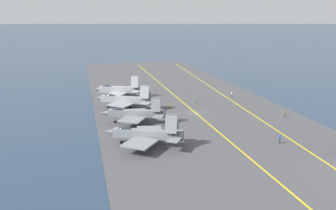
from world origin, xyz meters
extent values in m
plane|color=navy|center=(0.00, 0.00, 0.00)|extent=(2000.00, 2000.00, 0.00)
cube|color=#4C4C4F|center=(0.00, 0.00, 0.20)|extent=(205.28, 50.39, 0.40)
cube|color=yellow|center=(0.00, -13.86, 0.40)|extent=(184.44, 11.50, 0.01)
cube|color=yellow|center=(0.00, 0.00, 0.40)|extent=(184.76, 0.36, 0.01)
cube|color=gray|center=(-19.77, 17.16, 2.76)|extent=(6.23, 11.23, 1.60)
cone|color=#5B5E60|center=(-17.00, 23.30, 2.76)|extent=(2.28, 2.62, 1.52)
cube|color=#38383A|center=(-22.61, 10.87, 2.76)|extent=(2.45, 2.47, 1.36)
ellipsoid|color=#232D38|center=(-18.32, 20.37, 3.52)|extent=(1.96, 2.93, 0.88)
cube|color=gray|center=(-23.23, 18.29, 2.24)|extent=(7.53, 7.43, 0.28)
cube|color=gray|center=(-16.64, 15.32, 2.24)|extent=(6.44, 5.94, 0.28)
cube|color=gray|center=(-22.86, 12.36, 5.24)|extent=(1.82, 2.41, 3.30)
cube|color=gray|center=(-21.33, 11.67, 5.24)|extent=(1.82, 2.41, 3.30)
cube|color=gray|center=(-24.42, 12.20, 2.76)|extent=(3.55, 3.39, 0.20)
cube|color=gray|center=(-20.41, 10.40, 2.76)|extent=(3.26, 2.82, 0.20)
cylinder|color=#B2B2B7|center=(-18.00, 21.09, 1.18)|extent=(0.16, 0.16, 1.57)
cylinder|color=black|center=(-18.00, 21.09, 0.70)|extent=(0.45, 0.64, 0.60)
cylinder|color=#B2B2B7|center=(-21.27, 16.55, 1.18)|extent=(0.16, 0.16, 1.57)
cylinder|color=black|center=(-21.27, 16.55, 0.70)|extent=(0.45, 0.64, 0.60)
cylinder|color=#B2B2B7|center=(-19.24, 15.63, 1.18)|extent=(0.16, 0.16, 1.57)
cylinder|color=black|center=(-19.24, 15.63, 0.70)|extent=(0.45, 0.64, 0.60)
cube|color=gray|center=(-5.06, 16.97, 2.82)|extent=(4.83, 11.16, 1.56)
cone|color=#5B5E60|center=(-3.12, 23.19, 2.82)|extent=(2.04, 2.46, 1.48)
cube|color=#38383A|center=(-7.05, 10.62, 2.82)|extent=(2.25, 2.27, 1.32)
ellipsoid|color=#232D38|center=(-4.04, 20.23, 3.56)|extent=(1.63, 2.86, 0.86)
cube|color=gray|center=(-8.28, 17.59, 2.31)|extent=(6.76, 6.72, 0.28)
cube|color=gray|center=(-2.06, 15.64, 2.31)|extent=(5.24, 5.13, 0.28)
cube|color=gray|center=(-7.46, 12.02, 5.06)|extent=(1.49, 2.29, 2.89)
cube|color=gray|center=(-5.90, 11.53, 5.06)|extent=(1.49, 2.29, 2.89)
cube|color=gray|center=(-8.99, 11.70, 2.82)|extent=(3.46, 3.17, 0.20)
cube|color=gray|center=(-4.83, 10.40, 2.82)|extent=(3.05, 2.46, 0.20)
cylinder|color=#B2B2B7|center=(-3.82, 20.95, 1.22)|extent=(0.16, 0.16, 1.64)
cylinder|color=black|center=(-3.82, 20.95, 0.70)|extent=(0.39, 0.64, 0.60)
cylinder|color=#B2B2B7|center=(-6.44, 16.22, 1.22)|extent=(0.16, 0.16, 1.64)
cylinder|color=black|center=(-6.44, 16.22, 0.70)|extent=(0.39, 0.64, 0.60)
cylinder|color=#B2B2B7|center=(-4.36, 15.57, 1.22)|extent=(0.16, 0.16, 1.64)
cylinder|color=black|center=(-4.36, 15.57, 0.70)|extent=(0.39, 0.64, 0.60)
cube|color=#93999E|center=(8.34, 17.40, 3.04)|extent=(7.41, 11.84, 1.67)
cone|color=#5B5E60|center=(11.79, 23.82, 3.04)|extent=(2.52, 2.84, 1.59)
cube|color=#38383A|center=(4.81, 10.83, 3.04)|extent=(2.66, 2.70, 1.42)
ellipsoid|color=#232D38|center=(10.14, 20.76, 3.83)|extent=(2.25, 3.12, 0.92)
cube|color=#93999E|center=(5.31, 18.55, 2.50)|extent=(7.16, 7.20, 0.28)
cube|color=#93999E|center=(10.96, 15.51, 2.50)|extent=(5.93, 6.42, 0.28)
cube|color=#93999E|center=(4.68, 12.44, 5.46)|extent=(1.97, 2.54, 3.12)
cube|color=#93999E|center=(6.22, 11.61, 5.46)|extent=(1.97, 2.54, 3.12)
cube|color=#93999E|center=(3.08, 12.34, 3.04)|extent=(3.67, 3.60, 0.20)
cube|color=#93999E|center=(7.02, 10.22, 3.04)|extent=(3.40, 3.13, 0.20)
cylinder|color=#B2B2B7|center=(10.55, 21.50, 1.30)|extent=(0.16, 0.16, 1.80)
cylinder|color=black|center=(10.55, 21.50, 0.70)|extent=(0.48, 0.63, 0.60)
cylinder|color=#B2B2B7|center=(6.71, 16.83, 1.30)|extent=(0.16, 0.16, 1.80)
cylinder|color=black|center=(6.71, 16.83, 0.70)|extent=(0.48, 0.63, 0.60)
cylinder|color=#B2B2B7|center=(8.77, 15.73, 1.30)|extent=(0.16, 0.16, 1.80)
cylinder|color=black|center=(8.77, 15.73, 0.70)|extent=(0.48, 0.63, 0.60)
cube|color=#A8AAAF|center=(23.32, 17.38, 2.71)|extent=(5.35, 11.10, 1.81)
cone|color=#5B5E60|center=(25.43, 23.49, 2.71)|extent=(2.32, 2.55, 1.72)
cube|color=#38383A|center=(21.16, 11.13, 2.71)|extent=(2.56, 2.39, 1.54)
ellipsoid|color=#232D38|center=(24.43, 20.58, 3.57)|extent=(1.83, 2.88, 1.00)
cube|color=#A8AAAF|center=(19.89, 18.17, 2.12)|extent=(6.97, 6.86, 0.28)
cube|color=#A8AAAF|center=(26.51, 15.89, 2.12)|extent=(5.59, 5.25, 0.28)
cube|color=#A8AAAF|center=(20.65, 12.58, 5.28)|extent=(1.63, 2.31, 3.27)
cube|color=#A8AAAF|center=(22.45, 11.96, 5.28)|extent=(1.63, 2.31, 3.27)
cube|color=#A8AAAF|center=(19.13, 12.31, 2.71)|extent=(3.47, 3.20, 0.20)
cube|color=#A8AAAF|center=(23.49, 10.81, 2.71)|extent=(3.10, 2.52, 0.20)
cylinder|color=#B2B2B7|center=(24.67, 21.29, 1.10)|extent=(0.16, 0.16, 1.40)
cylinder|color=black|center=(24.67, 21.29, 0.70)|extent=(0.40, 0.64, 0.60)
cylinder|color=#B2B2B7|center=(21.75, 16.73, 1.10)|extent=(0.16, 0.16, 1.40)
cylinder|color=black|center=(21.75, 16.73, 0.70)|extent=(0.40, 0.64, 0.60)
cylinder|color=#B2B2B7|center=(24.15, 15.90, 1.10)|extent=(0.16, 0.16, 1.40)
cylinder|color=black|center=(24.15, 15.90, 0.70)|extent=(0.40, 0.64, 0.60)
cylinder|color=#4C473D|center=(8.84, -3.02, 0.84)|extent=(0.24, 0.24, 0.88)
cube|color=green|center=(8.84, -3.02, 1.56)|extent=(0.46, 0.40, 0.56)
sphere|color=beige|center=(8.84, -3.02, 1.97)|extent=(0.22, 0.22, 0.22)
sphere|color=green|center=(8.84, -3.02, 2.03)|extent=(0.24, 0.24, 0.24)
cylinder|color=#4C473D|center=(5.73, 5.30, 0.81)|extent=(0.24, 0.24, 0.82)
cube|color=yellow|center=(5.73, 5.30, 1.49)|extent=(0.28, 0.39, 0.53)
sphere|color=#9E7051|center=(5.73, 5.30, 1.88)|extent=(0.22, 0.22, 0.22)
sphere|color=yellow|center=(5.73, 5.30, 1.94)|extent=(0.24, 0.24, 0.24)
cylinder|color=#4C473D|center=(14.67, -16.37, 0.85)|extent=(0.24, 0.24, 0.91)
cube|color=white|center=(14.67, -16.37, 1.61)|extent=(0.38, 0.45, 0.60)
sphere|color=#9E7051|center=(14.67, -16.37, 2.04)|extent=(0.22, 0.22, 0.22)
sphere|color=white|center=(14.67, -16.37, 2.10)|extent=(0.24, 0.24, 0.24)
cylinder|color=#383328|center=(-25.09, -8.99, 0.82)|extent=(0.24, 0.24, 0.84)
cube|color=#284CB2|center=(-25.09, -8.99, 1.53)|extent=(0.36, 0.44, 0.58)
sphere|color=tan|center=(-25.09, -8.99, 1.95)|extent=(0.22, 0.22, 0.22)
sphere|color=#284CB2|center=(-25.09, -8.99, 2.01)|extent=(0.24, 0.24, 0.24)
cylinder|color=#383328|center=(-8.73, -20.15, 0.80)|extent=(0.24, 0.24, 0.80)
cube|color=brown|center=(-8.73, -20.15, 1.49)|extent=(0.40, 0.46, 0.57)
sphere|color=tan|center=(-8.73, -20.15, 1.91)|extent=(0.22, 0.22, 0.22)
sphere|color=brown|center=(-8.73, -20.15, 1.97)|extent=(0.24, 0.24, 0.24)
camera|label=1|loc=(-83.48, 27.84, 24.86)|focal=38.00mm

